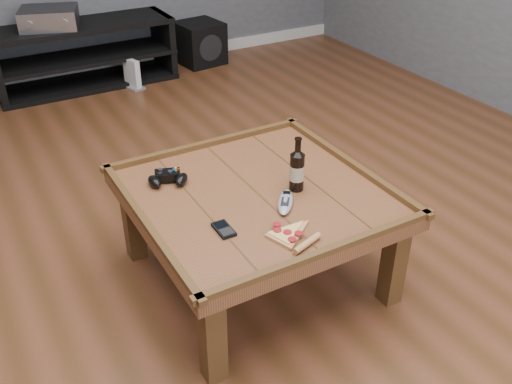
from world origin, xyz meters
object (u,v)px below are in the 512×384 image
subwoofer (200,43)px  beer_bottle (297,169)px  smartphone (224,229)px  game_console (132,75)px  pizza_slice (290,236)px  remote_control (285,202)px  av_receiver (49,18)px  game_controller (168,178)px  coffee_table (256,204)px  media_console (85,56)px

subwoofer → beer_bottle: bearing=-113.6°
smartphone → game_console: (0.54, 2.69, -0.35)m
pizza_slice → remote_control: (0.10, 0.20, 0.01)m
subwoofer → game_console: (-0.73, -0.29, -0.07)m
beer_bottle → game_console: size_ratio=1.01×
av_receiver → beer_bottle: bearing=-63.9°
remote_control → game_controller: bearing=168.9°
coffee_table → pizza_slice: size_ratio=3.65×
coffee_table → av_receiver: av_receiver is taller
remote_control → subwoofer: (0.97, 2.94, -0.28)m
beer_bottle → smartphone: beer_bottle is taller
game_console → pizza_slice: bearing=-112.7°
beer_bottle → media_console: bearing=93.2°
media_console → smartphone: bearing=-94.8°
beer_bottle → remote_control: (-0.10, -0.08, -0.08)m
beer_bottle → subwoofer: (0.87, 2.86, -0.37)m
coffee_table → game_controller: 0.39m
remote_control → subwoofer: size_ratio=0.47×
av_receiver → media_console: bearing=19.8°
game_console → media_console: bearing=125.2°
media_console → smartphone: (-0.24, -2.93, 0.21)m
coffee_table → subwoofer: bearing=69.9°
av_receiver → subwoofer: (1.24, 0.05, -0.39)m
av_receiver → pizza_slice: bearing=-68.4°
media_console → beer_bottle: size_ratio=5.88×
game_controller → remote_control: 0.52m
game_console → remote_control: bearing=-111.0°
media_console → pizza_slice: 3.10m
beer_bottle → subwoofer: bearing=73.1°
coffee_table → av_receiver: bearing=94.5°
pizza_slice → game_console: bearing=65.1°
pizza_slice → remote_control: remote_control is taller
beer_bottle → game_controller: size_ratio=1.32×
subwoofer → smartphone: bearing=-119.8°
subwoofer → game_console: subwoofer is taller
beer_bottle → subwoofer: beer_bottle is taller
coffee_table → game_console: size_ratio=4.37×
media_console → game_controller: bearing=-96.7°
game_console → game_controller: bearing=-120.4°
pizza_slice → av_receiver: size_ratio=0.57×
remote_control → pizza_slice: bearing=-80.0°
game_controller → subwoofer: size_ratio=0.45×
media_console → game_console: (0.29, -0.24, -0.14)m
remote_control → game_console: size_ratio=0.79×
coffee_table → subwoofer: 2.99m
pizza_slice → smartphone: size_ratio=2.58×
smartphone → subwoofer: 3.25m
media_console → game_controller: (-0.29, -2.50, 0.23)m
coffee_table → game_console: (0.29, 2.51, -0.28)m
coffee_table → game_controller: game_controller is taller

